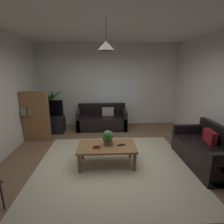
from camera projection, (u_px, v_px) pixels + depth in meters
floor at (113, 161)px, 3.73m from camera, size 4.92×5.23×0.02m
rug at (113, 166)px, 3.53m from camera, size 3.20×2.88×0.01m
wall_back at (108, 85)px, 5.93m from camera, size 5.04×0.06×2.86m
ceiling at (113, 19)px, 3.01m from camera, size 4.92×5.23×0.02m
window_pane at (117, 92)px, 5.98m from camera, size 1.47×0.01×1.01m
couch_under_window at (102, 120)px, 5.73m from camera, size 1.65×0.80×0.82m
couch_right_side at (207, 152)px, 3.55m from camera, size 0.80×1.56×0.82m
coffee_table at (107, 148)px, 3.49m from camera, size 1.21×0.65×0.44m
book_on_table_0 at (97, 147)px, 3.39m from camera, size 0.17×0.13×0.02m
book_on_table_1 at (96, 146)px, 3.39m from camera, size 0.13×0.10×0.03m
book_on_table_2 at (97, 145)px, 3.37m from camera, size 0.12×0.09×0.02m
remote_on_table_0 at (121, 145)px, 3.49m from camera, size 0.17×0.10×0.02m
potted_plant_on_table at (108, 137)px, 3.49m from camera, size 0.24×0.23×0.32m
tv_stand at (50, 125)px, 5.37m from camera, size 0.90×0.44×0.50m
tv at (48, 109)px, 5.21m from camera, size 0.90×0.16×0.56m
potted_palm_corner at (52, 109)px, 5.67m from camera, size 0.84×0.88×1.37m
bookshelf_corner at (36, 116)px, 4.68m from camera, size 0.70×0.31×1.40m
pendant_lamp at (106, 46)px, 2.99m from camera, size 0.33×0.33×0.54m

